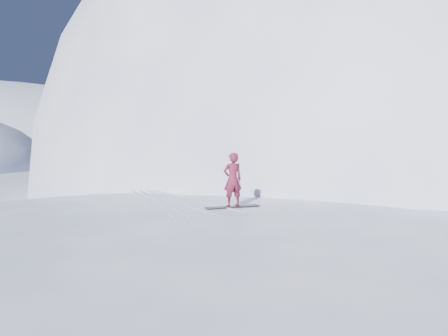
% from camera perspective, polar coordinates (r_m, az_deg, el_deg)
% --- Properties ---
extents(ground, '(400.00, 400.00, 0.00)m').
position_cam_1_polar(ground, '(10.79, -2.37, -20.54)').
color(ground, white).
rests_on(ground, ground).
extents(near_ridge, '(36.00, 28.00, 4.80)m').
position_cam_1_polar(near_ridge, '(13.71, -0.96, -15.03)').
color(near_ridge, white).
rests_on(near_ridge, ground).
extents(summit_peak, '(60.00, 56.00, 56.00)m').
position_cam_1_polar(summit_peak, '(43.21, 19.16, -2.05)').
color(summit_peak, white).
rests_on(summit_peak, ground).
extents(peak_shoulder, '(28.00, 24.00, 18.00)m').
position_cam_1_polar(peak_shoulder, '(32.27, 7.34, -3.89)').
color(peak_shoulder, white).
rests_on(peak_shoulder, ground).
extents(wind_bumps, '(16.00, 14.40, 1.00)m').
position_cam_1_polar(wind_bumps, '(12.63, -7.13, -16.79)').
color(wind_bumps, white).
rests_on(wind_bumps, ground).
extents(snowboard, '(1.68, 0.51, 0.03)m').
position_cam_1_polar(snowboard, '(13.04, 1.13, -5.08)').
color(snowboard, black).
rests_on(snowboard, near_ridge).
extents(snowboarder, '(0.63, 0.45, 1.60)m').
position_cam_1_polar(snowboarder, '(12.93, 1.14, -1.51)').
color(snowboarder, maroon).
rests_on(snowboarder, snowboard).
extents(board_tracks, '(2.84, 5.96, 0.04)m').
position_cam_1_polar(board_tracks, '(14.45, -7.19, -4.18)').
color(board_tracks, silver).
rests_on(board_tracks, ground).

